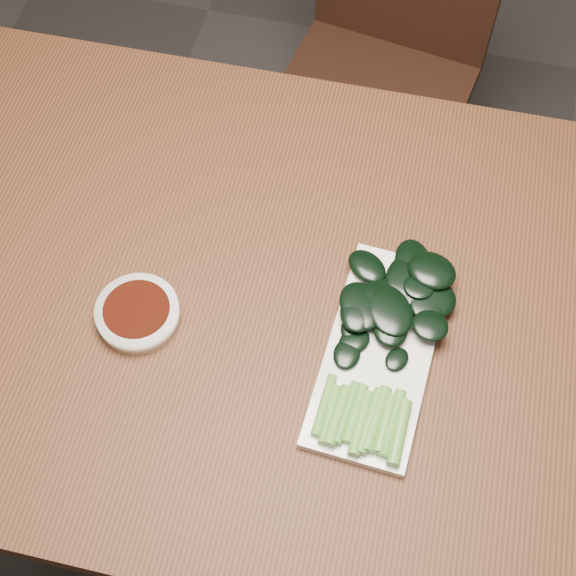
{
  "coord_description": "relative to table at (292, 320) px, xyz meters",
  "views": [
    {
      "loc": [
        0.11,
        -0.52,
        1.7
      ],
      "look_at": [
        -0.01,
        0.01,
        0.76
      ],
      "focal_mm": 50.0,
      "sensor_mm": 36.0,
      "label": 1
    }
  ],
  "objects": [
    {
      "name": "chair_far",
      "position": [
        0.03,
        0.74,
        -0.19
      ],
      "size": [
        0.45,
        0.45,
        0.89
      ],
      "rotation": [
        0.0,
        0.0,
        -0.18
      ],
      "color": "black",
      "rests_on": "ground"
    },
    {
      "name": "serving_plate",
      "position": [
        0.13,
        -0.06,
        0.08
      ],
      "size": [
        0.15,
        0.31,
        0.01
      ],
      "rotation": [
        0.0,
        0.0,
        -0.07
      ],
      "color": "white",
      "rests_on": "table"
    },
    {
      "name": "ground",
      "position": [
        0.0,
        0.0,
        -0.68
      ],
      "size": [
        6.0,
        6.0,
        0.0
      ],
      "primitive_type": "plane",
      "color": "#312E2E",
      "rests_on": "ground"
    },
    {
      "name": "gai_lan",
      "position": [
        0.14,
        -0.02,
        0.1
      ],
      "size": [
        0.18,
        0.33,
        0.03
      ],
      "color": "#5CA238",
      "rests_on": "serving_plate"
    },
    {
      "name": "sauce_bowl",
      "position": [
        -0.19,
        -0.08,
        0.09
      ],
      "size": [
        0.11,
        0.11,
        0.03
      ],
      "color": "white",
      "rests_on": "table"
    },
    {
      "name": "table",
      "position": [
        0.0,
        0.0,
        0.0
      ],
      "size": [
        1.4,
        0.8,
        0.75
      ],
      "color": "#4F2A16",
      "rests_on": "ground"
    }
  ]
}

